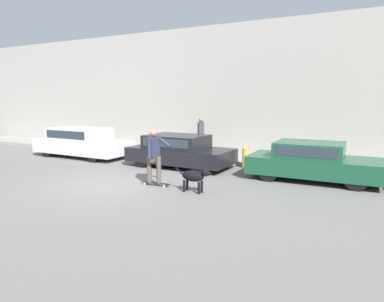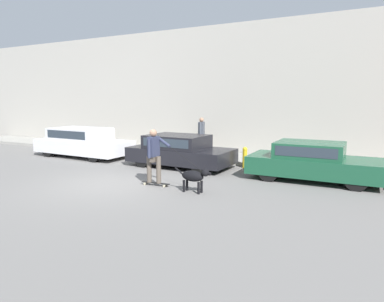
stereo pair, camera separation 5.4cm
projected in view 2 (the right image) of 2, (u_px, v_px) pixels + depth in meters
name	position (u px, v px, depth m)	size (l,w,h in m)	color
ground_plane	(113.00, 183.00, 10.50)	(36.00, 36.00, 0.00)	slate
back_wall	(209.00, 91.00, 16.12)	(32.00, 0.30, 5.90)	#ADA89E
sidewalk_curb	(196.00, 155.00, 15.39)	(30.00, 2.32, 0.15)	gray
parked_car_0	(83.00, 142.00, 15.39)	(4.56, 1.90, 1.30)	black
parked_car_1	(180.00, 151.00, 13.07)	(4.01, 1.96, 1.22)	black
parked_car_2	(313.00, 162.00, 10.83)	(4.04, 1.82, 1.22)	black
dog	(194.00, 176.00, 9.41)	(1.13, 0.33, 0.70)	black
skateboarder	(154.00, 154.00, 10.12)	(2.21, 0.59, 1.69)	beige
pedestrian_with_bag	(201.00, 133.00, 15.62)	(0.33, 0.73, 1.60)	brown
fire_hydrant	(245.00, 157.00, 12.82)	(0.18, 0.18, 0.80)	gold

